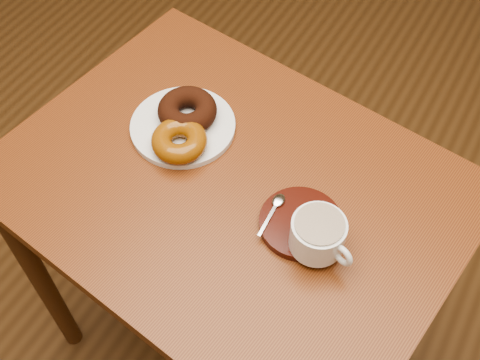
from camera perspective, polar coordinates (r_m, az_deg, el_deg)
The scene contains 7 objects.
cafe_table at distance 1.22m, azimuth -0.82°, elevation -3.70°, with size 0.92×0.74×0.79m.
donut_plate at distance 1.19m, azimuth -5.43°, elevation 5.10°, with size 0.21×0.21×0.01m, color white.
donut_cinnamon at distance 1.18m, azimuth -5.02°, elevation 6.61°, with size 0.12×0.12×0.04m, color black.
donut_caramel at distance 1.14m, azimuth -5.78°, elevation 3.74°, with size 0.14×0.14×0.04m.
saucer at distance 1.06m, azimuth 5.77°, elevation -4.09°, with size 0.15×0.15×0.02m, color #330D07.
coffee_cup at distance 1.00m, azimuth 7.46°, elevation -5.15°, with size 0.12×0.09×0.07m.
teaspoon at distance 1.06m, azimuth 3.48°, elevation -2.29°, with size 0.02×0.10×0.01m.
Camera 1 is at (0.22, -0.46, 1.69)m, focal length 45.00 mm.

